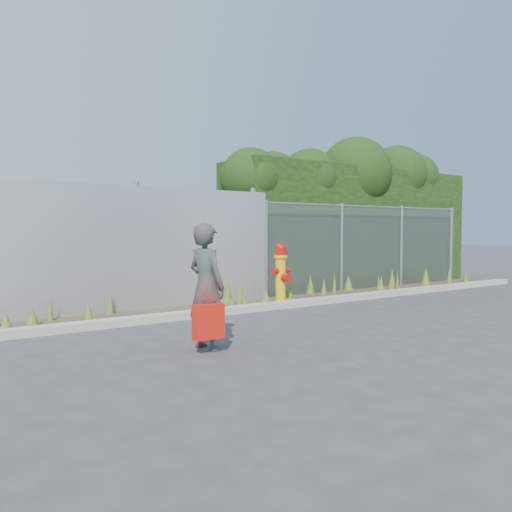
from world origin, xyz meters
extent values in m
plane|color=#38383B|center=(0.00, 0.00, 0.00)|extent=(80.00, 80.00, 0.00)
cube|color=#9C968D|center=(0.00, 1.80, 0.06)|extent=(16.00, 0.22, 0.12)
cube|color=#403324|center=(0.00, 2.40, 0.01)|extent=(16.00, 1.20, 0.01)
cone|color=#46621D|center=(-1.12, 1.96, 0.11)|extent=(0.08, 0.08, 0.22)
cone|color=#46621D|center=(-0.16, 2.12, 0.24)|extent=(0.14, 0.14, 0.48)
cone|color=#46621D|center=(1.00, 2.12, 0.17)|extent=(0.11, 0.11, 0.34)
cone|color=#46621D|center=(2.38, 2.69, 0.18)|extent=(0.13, 0.13, 0.37)
cone|color=#46621D|center=(4.55, 2.99, 0.15)|extent=(0.12, 0.12, 0.31)
cone|color=#46621D|center=(0.00, 2.21, 0.11)|extent=(0.18, 0.18, 0.21)
cone|color=#46621D|center=(3.96, 2.46, 0.09)|extent=(0.20, 0.20, 0.18)
cone|color=#46621D|center=(-3.57, 2.47, 0.15)|extent=(0.18, 0.18, 0.30)
cone|color=#46621D|center=(-3.98, 2.08, 0.15)|extent=(0.21, 0.21, 0.30)
cone|color=#46621D|center=(2.27, 3.02, 0.23)|extent=(0.20, 0.20, 0.46)
cone|color=#46621D|center=(-2.29, 2.85, 0.20)|extent=(0.12, 0.12, 0.40)
cone|color=#46621D|center=(7.18, 2.37, 0.24)|extent=(0.14, 0.14, 0.48)
cone|color=#46621D|center=(0.46, 2.18, 0.16)|extent=(0.21, 0.21, 0.32)
cone|color=#46621D|center=(-2.88, 2.02, 0.20)|extent=(0.15, 0.15, 0.40)
cone|color=#46621D|center=(-0.11, 2.47, 0.10)|extent=(0.11, 0.11, 0.19)
cone|color=#46621D|center=(4.48, 2.58, 0.24)|extent=(0.20, 0.20, 0.49)
cone|color=#46621D|center=(6.00, 2.07, 0.25)|extent=(0.15, 0.15, 0.50)
cone|color=#46621D|center=(-0.08, 2.67, 0.27)|extent=(0.18, 0.18, 0.53)
cone|color=#46621D|center=(1.01, 2.26, 0.15)|extent=(0.24, 0.24, 0.31)
cone|color=#46621D|center=(3.43, 3.01, 0.19)|extent=(0.24, 0.24, 0.39)
cone|color=#46621D|center=(5.64, 2.49, 0.24)|extent=(0.23, 0.23, 0.49)
cone|color=#46621D|center=(4.43, 2.38, 0.26)|extent=(0.09, 0.09, 0.53)
cone|color=#46621D|center=(2.73, 2.73, 0.24)|extent=(0.10, 0.10, 0.49)
cone|color=#46621D|center=(3.35, 2.00, 0.23)|extent=(0.09, 0.09, 0.45)
cone|color=#46621D|center=(-3.26, 2.75, 0.20)|extent=(0.10, 0.10, 0.40)
cube|color=#A8ABAF|center=(-3.25, 3.00, 1.10)|extent=(8.50, 0.08, 2.20)
cylinder|color=gray|center=(-1.70, 3.12, 1.15)|extent=(0.10, 0.10, 2.30)
cylinder|color=gray|center=(0.80, 3.12, 1.15)|extent=(0.10, 0.10, 2.30)
cube|color=gray|center=(4.25, 3.00, 1.00)|extent=(6.50, 0.03, 2.00)
cylinder|color=gray|center=(4.25, 3.00, 2.00)|extent=(6.50, 0.04, 0.04)
cylinder|color=gray|center=(1.05, 3.00, 1.02)|extent=(0.07, 0.07, 2.05)
cylinder|color=gray|center=(3.20, 3.00, 1.02)|extent=(0.07, 0.07, 2.05)
cylinder|color=gray|center=(5.30, 3.00, 1.02)|extent=(0.07, 0.07, 2.05)
cylinder|color=gray|center=(7.40, 3.00, 1.02)|extent=(0.07, 0.07, 2.05)
cube|color=black|center=(4.55, 4.00, 1.50)|extent=(7.30, 1.60, 3.00)
sphere|color=black|center=(1.20, 3.81, 2.56)|extent=(1.37, 1.37, 1.37)
sphere|color=black|center=(1.94, 4.00, 2.56)|extent=(1.39, 1.39, 1.39)
sphere|color=black|center=(2.94, 3.85, 2.67)|extent=(1.43, 1.43, 1.43)
sphere|color=black|center=(3.85, 4.04, 2.31)|extent=(1.21, 1.21, 1.21)
sphere|color=black|center=(4.53, 3.89, 2.89)|extent=(1.89, 1.89, 1.89)
sphere|color=black|center=(5.56, 4.16, 2.42)|extent=(1.77, 1.77, 1.77)
sphere|color=black|center=(6.17, 3.91, 2.95)|extent=(1.64, 1.64, 1.64)
sphere|color=black|center=(6.82, 3.83, 2.92)|extent=(1.36, 1.36, 1.36)
cylinder|color=#E3B30B|center=(0.75, 2.10, 0.03)|extent=(0.30, 0.30, 0.06)
cylinder|color=#E3B30B|center=(0.75, 2.10, 0.45)|extent=(0.19, 0.19, 0.91)
cylinder|color=#E3B30B|center=(0.75, 2.10, 0.93)|extent=(0.26, 0.26, 0.05)
cylinder|color=#B20F0A|center=(0.75, 2.10, 1.00)|extent=(0.22, 0.22, 0.11)
sphere|color=#B20F0A|center=(0.75, 2.10, 1.08)|extent=(0.20, 0.20, 0.20)
cylinder|color=#B20F0A|center=(0.75, 2.10, 1.19)|extent=(0.05, 0.05, 0.05)
cylinder|color=#B20F0A|center=(0.60, 2.10, 0.66)|extent=(0.11, 0.12, 0.12)
cylinder|color=#B20F0A|center=(0.90, 2.10, 0.66)|extent=(0.11, 0.12, 0.12)
cylinder|color=#B20F0A|center=(0.75, 1.95, 0.53)|extent=(0.16, 0.13, 0.16)
imported|color=#0D5750|center=(-2.11, -0.19, 0.76)|extent=(0.48, 0.62, 1.51)
cube|color=#AF230A|center=(-2.22, -0.44, 0.38)|extent=(0.36, 0.13, 0.40)
cylinder|color=#AF230A|center=(-2.22, -0.44, 0.65)|extent=(0.17, 0.02, 0.02)
cube|color=black|center=(-2.01, 0.02, 0.98)|extent=(0.22, 0.09, 0.17)
camera|label=1|loc=(-4.96, -5.43, 1.43)|focal=35.00mm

